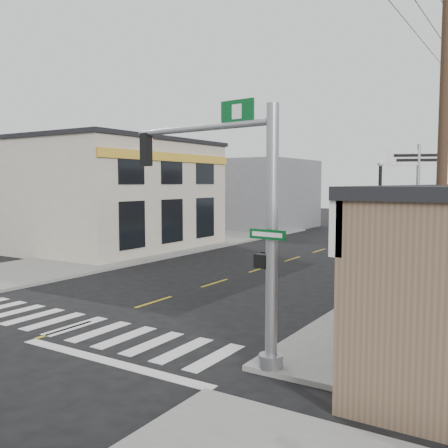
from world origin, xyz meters
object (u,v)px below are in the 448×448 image
Objects in this scene: lamp_post at (381,214)px; fire_hydrant at (412,308)px; utility_pole_near at (443,149)px; traffic_signal_pole at (244,207)px; bare_tree at (421,211)px; guide_sign at (398,257)px; dance_center_sign at (418,174)px.

fire_hydrant is at bearing -58.28° from lamp_post.
traffic_signal_pole is at bearing -137.72° from utility_pole_near.
bare_tree reaches higher than fire_hydrant.
fire_hydrant is at bearing -47.89° from guide_sign.
lamp_post is at bearing 116.40° from fire_hydrant.
utility_pole_near reaches higher than dance_center_sign.
fire_hydrant is 3.98m from bare_tree.
dance_center_sign is 12.94m from bare_tree.
bare_tree is (2.75, -6.79, 0.52)m from lamp_post.
fire_hydrant is 5.44m from lamp_post.
dance_center_sign is 1.37× the size of bare_tree.
lamp_post is 7.39m from utility_pole_near.
guide_sign is 4.88m from bare_tree.
dance_center_sign is (0.69, 15.83, 0.99)m from traffic_signal_pole.
utility_pole_near is at bearing 52.39° from traffic_signal_pole.
guide_sign is 0.50× the size of lamp_post.
fire_hydrant is 0.17× the size of bare_tree.
bare_tree is at bearing 52.05° from traffic_signal_pole.
dance_center_sign is at bearing 94.93° from traffic_signal_pole.
bare_tree is at bearing -134.99° from utility_pole_near.
fire_hydrant is at bearing -100.72° from dance_center_sign.
traffic_signal_pole is 2.38× the size of guide_sign.
traffic_signal_pole is at bearing -87.40° from lamp_post.
lamp_post is 7.34m from bare_tree.
guide_sign is at bearing -104.25° from dance_center_sign.
utility_pole_near is (3.14, -6.36, 2.07)m from lamp_post.
guide_sign is at bearing 113.16° from utility_pole_near.
traffic_signal_pole is 5.30m from utility_pole_near.
dance_center_sign is at bearing 93.27° from lamp_post.
guide_sign is 5.44m from utility_pole_near.
lamp_post reaches higher than guide_sign.
utility_pole_near is (0.39, 0.42, 1.55)m from bare_tree.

